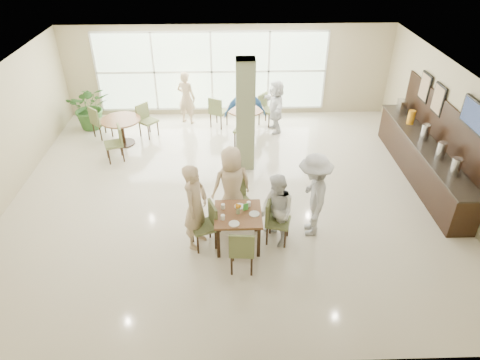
{
  "coord_description": "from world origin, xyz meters",
  "views": [
    {
      "loc": [
        -0.02,
        -8.33,
        5.72
      ],
      "look_at": [
        0.2,
        -1.2,
        1.1
      ],
      "focal_mm": 32.0,
      "sensor_mm": 36.0,
      "label": 1
    }
  ],
  "objects_px": {
    "round_table_left": "(122,125)",
    "teen_far": "(232,185)",
    "adult_b": "(276,106)",
    "adult_standing": "(186,98)",
    "round_table_right": "(245,114)",
    "adult_a": "(245,115)",
    "main_table": "(238,217)",
    "teen_left": "(196,207)",
    "teen_standing": "(313,195)",
    "potted_plant": "(90,107)",
    "teen_right": "(277,211)",
    "buffet_counter": "(423,158)"
  },
  "relations": [
    {
      "from": "round_table_left",
      "to": "teen_far",
      "type": "bearing_deg",
      "value": -49.51
    },
    {
      "from": "adult_b",
      "to": "adult_standing",
      "type": "bearing_deg",
      "value": -114.42
    },
    {
      "from": "round_table_right",
      "to": "adult_b",
      "type": "bearing_deg",
      "value": 3.39
    },
    {
      "from": "teen_far",
      "to": "adult_standing",
      "type": "relative_size",
      "value": 1.06
    },
    {
      "from": "round_table_left",
      "to": "adult_a",
      "type": "relative_size",
      "value": 0.56
    },
    {
      "from": "main_table",
      "to": "adult_a",
      "type": "distance_m",
      "value": 4.08
    },
    {
      "from": "teen_left",
      "to": "teen_far",
      "type": "distance_m",
      "value": 1.05
    },
    {
      "from": "round_table_left",
      "to": "teen_left",
      "type": "bearing_deg",
      "value": -61.8
    },
    {
      "from": "teen_far",
      "to": "main_table",
      "type": "bearing_deg",
      "value": 80.4
    },
    {
      "from": "teen_standing",
      "to": "adult_a",
      "type": "height_order",
      "value": "adult_a"
    },
    {
      "from": "potted_plant",
      "to": "adult_standing",
      "type": "xyz_separation_m",
      "value": [
        2.83,
        0.28,
        0.14
      ]
    },
    {
      "from": "teen_right",
      "to": "adult_a",
      "type": "bearing_deg",
      "value": 162.68
    },
    {
      "from": "teen_far",
      "to": "teen_standing",
      "type": "height_order",
      "value": "teen_standing"
    },
    {
      "from": "adult_a",
      "to": "teen_far",
      "type": "bearing_deg",
      "value": -105.42
    },
    {
      "from": "round_table_left",
      "to": "adult_a",
      "type": "bearing_deg",
      "value": -4.71
    },
    {
      "from": "potted_plant",
      "to": "teen_left",
      "type": "distance_m",
      "value": 6.39
    },
    {
      "from": "adult_standing",
      "to": "adult_a",
      "type": "bearing_deg",
      "value": 160.47
    },
    {
      "from": "main_table",
      "to": "adult_a",
      "type": "height_order",
      "value": "adult_a"
    },
    {
      "from": "adult_b",
      "to": "adult_a",
      "type": "bearing_deg",
      "value": -54.02
    },
    {
      "from": "potted_plant",
      "to": "teen_standing",
      "type": "relative_size",
      "value": 0.74
    },
    {
      "from": "adult_standing",
      "to": "teen_right",
      "type": "bearing_deg",
      "value": 135.19
    },
    {
      "from": "round_table_right",
      "to": "adult_a",
      "type": "height_order",
      "value": "adult_a"
    },
    {
      "from": "round_table_left",
      "to": "buffet_counter",
      "type": "xyz_separation_m",
      "value": [
        7.67,
        -2.0,
        -0.02
      ]
    },
    {
      "from": "buffet_counter",
      "to": "teen_far",
      "type": "height_order",
      "value": "buffet_counter"
    },
    {
      "from": "teen_right",
      "to": "adult_standing",
      "type": "distance_m",
      "value": 6.06
    },
    {
      "from": "teen_standing",
      "to": "adult_standing",
      "type": "bearing_deg",
      "value": -147.43
    },
    {
      "from": "buffet_counter",
      "to": "teen_far",
      "type": "distance_m",
      "value": 4.91
    },
    {
      "from": "potted_plant",
      "to": "teen_far",
      "type": "xyz_separation_m",
      "value": [
        4.13,
        -4.6,
        0.18
      ]
    },
    {
      "from": "adult_standing",
      "to": "buffet_counter",
      "type": "bearing_deg",
      "value": 174.91
    },
    {
      "from": "teen_standing",
      "to": "adult_a",
      "type": "bearing_deg",
      "value": -158.04
    },
    {
      "from": "round_table_right",
      "to": "teen_standing",
      "type": "height_order",
      "value": "teen_standing"
    },
    {
      "from": "teen_far",
      "to": "adult_a",
      "type": "distance_m",
      "value": 3.27
    },
    {
      "from": "teen_far",
      "to": "adult_a",
      "type": "bearing_deg",
      "value": -114.18
    },
    {
      "from": "potted_plant",
      "to": "adult_b",
      "type": "xyz_separation_m",
      "value": [
        5.46,
        -0.38,
        0.1
      ]
    },
    {
      "from": "round_table_left",
      "to": "teen_right",
      "type": "relative_size",
      "value": 0.7
    },
    {
      "from": "teen_left",
      "to": "adult_standing",
      "type": "bearing_deg",
      "value": 27.86
    },
    {
      "from": "teen_right",
      "to": "adult_standing",
      "type": "bearing_deg",
      "value": 177.14
    },
    {
      "from": "adult_a",
      "to": "round_table_right",
      "type": "bearing_deg",
      "value": 78.78
    },
    {
      "from": "round_table_left",
      "to": "teen_left",
      "type": "height_order",
      "value": "teen_left"
    },
    {
      "from": "potted_plant",
      "to": "adult_a",
      "type": "bearing_deg",
      "value": -16.67
    },
    {
      "from": "main_table",
      "to": "teen_far",
      "type": "height_order",
      "value": "teen_far"
    },
    {
      "from": "main_table",
      "to": "round_table_left",
      "type": "bearing_deg",
      "value": 125.66
    },
    {
      "from": "buffet_counter",
      "to": "teen_standing",
      "type": "relative_size",
      "value": 2.6
    },
    {
      "from": "round_table_right",
      "to": "adult_a",
      "type": "distance_m",
      "value": 1.01
    },
    {
      "from": "round_table_left",
      "to": "teen_standing",
      "type": "bearing_deg",
      "value": -41.04
    },
    {
      "from": "round_table_right",
      "to": "adult_b",
      "type": "height_order",
      "value": "adult_b"
    },
    {
      "from": "round_table_left",
      "to": "adult_a",
      "type": "xyz_separation_m",
      "value": [
        3.41,
        -0.28,
        0.4
      ]
    },
    {
      "from": "round_table_right",
      "to": "adult_a",
      "type": "relative_size",
      "value": 0.56
    },
    {
      "from": "teen_left",
      "to": "adult_standing",
      "type": "xyz_separation_m",
      "value": [
        -0.61,
        5.67,
        -0.09
      ]
    },
    {
      "from": "round_table_right",
      "to": "teen_right",
      "type": "distance_m",
      "value": 4.97
    }
  ]
}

